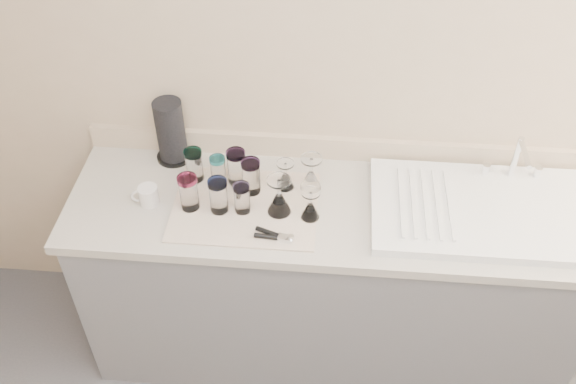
# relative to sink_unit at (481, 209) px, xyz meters

# --- Properties ---
(counter_unit) EXTENTS (2.06, 0.62, 0.90)m
(counter_unit) POSITION_rel_sink_unit_xyz_m (-0.55, -0.00, -0.47)
(counter_unit) COLOR slate
(counter_unit) RESTS_ON ground
(sink_unit) EXTENTS (0.82, 0.50, 0.22)m
(sink_unit) POSITION_rel_sink_unit_xyz_m (0.00, 0.00, 0.00)
(sink_unit) COLOR white
(sink_unit) RESTS_ON counter_unit
(dish_towel) EXTENTS (0.55, 0.42, 0.01)m
(dish_towel) POSITION_rel_sink_unit_xyz_m (-0.89, -0.05, -0.02)
(dish_towel) COLOR silver
(dish_towel) RESTS_ON counter_unit
(tumbler_teal) EXTENTS (0.07, 0.07, 0.14)m
(tumbler_teal) POSITION_rel_sink_unit_xyz_m (-1.11, 0.09, 0.06)
(tumbler_teal) COLOR white
(tumbler_teal) RESTS_ON dish_towel
(tumbler_cyan) EXTENTS (0.06, 0.06, 0.12)m
(tumbler_cyan) POSITION_rel_sink_unit_xyz_m (-1.01, 0.08, 0.05)
(tumbler_cyan) COLOR white
(tumbler_cyan) RESTS_ON dish_towel
(tumbler_purple) EXTENTS (0.08, 0.08, 0.15)m
(tumbler_purple) POSITION_rel_sink_unit_xyz_m (-0.94, 0.09, 0.06)
(tumbler_purple) COLOR white
(tumbler_purple) RESTS_ON dish_towel
(tumbler_magenta) EXTENTS (0.07, 0.07, 0.15)m
(tumbler_magenta) POSITION_rel_sink_unit_xyz_m (-1.10, -0.07, 0.06)
(tumbler_magenta) COLOR white
(tumbler_magenta) RESTS_ON dish_towel
(tumbler_blue) EXTENTS (0.07, 0.07, 0.14)m
(tumbler_blue) POSITION_rel_sink_unit_xyz_m (-0.98, -0.07, 0.06)
(tumbler_blue) COLOR white
(tumbler_blue) RESTS_ON dish_towel
(tumbler_lavender) EXTENTS (0.06, 0.06, 0.13)m
(tumbler_lavender) POSITION_rel_sink_unit_xyz_m (-0.90, -0.07, 0.05)
(tumbler_lavender) COLOR white
(tumbler_lavender) RESTS_ON dish_towel
(tumbler_extra) EXTENTS (0.07, 0.07, 0.15)m
(tumbler_extra) POSITION_rel_sink_unit_xyz_m (-0.88, 0.04, 0.06)
(tumbler_extra) COLOR white
(tumbler_extra) RESTS_ON dish_towel
(goblet_back_left) EXTENTS (0.07, 0.07, 0.12)m
(goblet_back_left) POSITION_rel_sink_unit_xyz_m (-0.75, 0.08, 0.03)
(goblet_back_left) COLOR white
(goblet_back_left) RESTS_ON dish_towel
(goblet_back_right) EXTENTS (0.08, 0.08, 0.15)m
(goblet_back_right) POSITION_rel_sink_unit_xyz_m (-0.65, 0.08, 0.04)
(goblet_back_right) COLOR white
(goblet_back_right) RESTS_ON dish_towel
(goblet_front_left) EXTENTS (0.09, 0.09, 0.16)m
(goblet_front_left) POSITION_rel_sink_unit_xyz_m (-0.76, -0.06, 0.04)
(goblet_front_left) COLOR white
(goblet_front_left) RESTS_ON dish_towel
(goblet_front_right) EXTENTS (0.07, 0.07, 0.13)m
(goblet_front_right) POSITION_rel_sink_unit_xyz_m (-0.64, -0.08, 0.03)
(goblet_front_right) COLOR white
(goblet_front_right) RESTS_ON dish_towel
(can_opener) EXTENTS (0.15, 0.07, 0.02)m
(can_opener) POSITION_rel_sink_unit_xyz_m (-0.76, -0.20, -0.00)
(can_opener) COLOR silver
(can_opener) RESTS_ON dish_towel
(white_mug) EXTENTS (0.11, 0.09, 0.08)m
(white_mug) POSITION_rel_sink_unit_xyz_m (-1.26, -0.05, 0.02)
(white_mug) COLOR silver
(white_mug) RESTS_ON counter_unit
(paper_towel_roll) EXTENTS (0.15, 0.15, 0.27)m
(paper_towel_roll) POSITION_rel_sink_unit_xyz_m (-1.22, 0.23, 0.11)
(paper_towel_roll) COLOR black
(paper_towel_roll) RESTS_ON counter_unit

